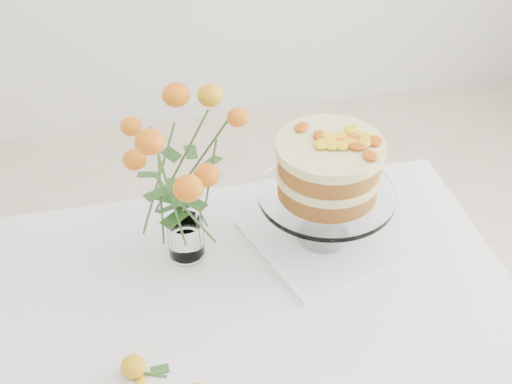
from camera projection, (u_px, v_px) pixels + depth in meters
table at (197, 356)px, 1.51m from camera, size 1.43×0.93×0.76m
napkin at (323, 238)px, 1.68m from camera, size 0.39×0.39×0.01m
cake_stand at (328, 173)px, 1.56m from camera, size 0.31×0.31×0.28m
rose_vase at (180, 172)px, 1.49m from camera, size 0.27×0.27×0.41m
loose_rose_near at (133, 367)px, 1.36m from camera, size 0.09×0.05×0.04m
stray_petal_a at (141, 380)px, 1.36m from camera, size 0.03×0.02×0.00m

